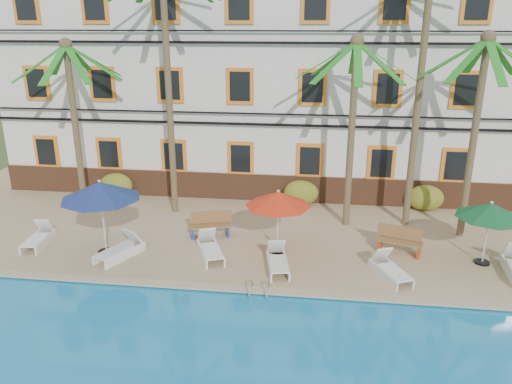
# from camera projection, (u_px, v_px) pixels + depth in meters

# --- Properties ---
(ground) EXTENTS (100.00, 100.00, 0.00)m
(ground) POSITION_uv_depth(u_px,v_px,m) (254.00, 283.00, 15.72)
(ground) COLOR #384C23
(ground) RESTS_ON ground
(pool_deck) EXTENTS (30.00, 12.00, 0.25)m
(pool_deck) POSITION_uv_depth(u_px,v_px,m) (270.00, 220.00, 20.37)
(pool_deck) COLOR tan
(pool_deck) RESTS_ON ground
(pool_coping) EXTENTS (30.00, 0.35, 0.06)m
(pool_coping) POSITION_uv_depth(u_px,v_px,m) (250.00, 290.00, 14.79)
(pool_coping) COLOR tan
(pool_coping) RESTS_ON pool_deck
(hotel_building) EXTENTS (25.40, 6.44, 10.22)m
(hotel_building) POSITION_uv_depth(u_px,v_px,m) (282.00, 76.00, 23.33)
(hotel_building) COLOR silver
(hotel_building) RESTS_ON pool_deck
(palm_a) EXTENTS (4.25, 4.25, 6.97)m
(palm_a) POSITION_uv_depth(u_px,v_px,m) (72.00, 101.00, 19.92)
(palm_a) COLOR brown
(palm_a) RESTS_ON pool_deck
(palm_b) EXTENTS (4.25, 4.25, 9.84)m
(palm_b) POSITION_uv_depth(u_px,v_px,m) (167.00, 60.00, 18.95)
(palm_b) COLOR brown
(palm_b) RESTS_ON pool_deck
(palm_c) EXTENTS (4.25, 4.25, 7.16)m
(palm_c) POSITION_uv_depth(u_px,v_px,m) (353.00, 106.00, 18.11)
(palm_c) COLOR brown
(palm_c) RESTS_ON pool_deck
(palm_d) EXTENTS (4.25, 4.25, 9.92)m
(palm_d) POSITION_uv_depth(u_px,v_px,m) (422.00, 61.00, 17.63)
(palm_d) COLOR brown
(palm_d) RESTS_ON pool_deck
(palm_e) EXTENTS (4.25, 4.25, 7.31)m
(palm_e) POSITION_uv_depth(u_px,v_px,m) (478.00, 109.00, 17.07)
(palm_e) COLOR brown
(palm_e) RESTS_ON pool_deck
(shrub_left) EXTENTS (1.50, 0.90, 1.10)m
(shrub_left) POSITION_uv_depth(u_px,v_px,m) (117.00, 185.00, 22.52)
(shrub_left) COLOR #2D5C1A
(shrub_left) RESTS_ON pool_deck
(shrub_mid) EXTENTS (1.50, 0.90, 1.10)m
(shrub_mid) POSITION_uv_depth(u_px,v_px,m) (301.00, 193.00, 21.51)
(shrub_mid) COLOR #2D5C1A
(shrub_mid) RESTS_ON pool_deck
(shrub_right) EXTENTS (1.50, 0.90, 1.10)m
(shrub_right) POSITION_uv_depth(u_px,v_px,m) (426.00, 198.00, 20.88)
(shrub_right) COLOR #2D5C1A
(shrub_right) RESTS_ON pool_deck
(umbrella_blue) EXTENTS (2.67, 2.67, 2.66)m
(umbrella_blue) POSITION_uv_depth(u_px,v_px,m) (100.00, 191.00, 16.42)
(umbrella_blue) COLOR black
(umbrella_blue) RESTS_ON pool_deck
(umbrella_red) EXTENTS (2.26, 2.26, 2.26)m
(umbrella_red) POSITION_uv_depth(u_px,v_px,m) (278.00, 199.00, 16.68)
(umbrella_red) COLOR black
(umbrella_red) RESTS_ON pool_deck
(umbrella_green) EXTENTS (2.18, 2.18, 2.19)m
(umbrella_green) POSITION_uv_depth(u_px,v_px,m) (490.00, 211.00, 15.86)
(umbrella_green) COLOR black
(umbrella_green) RESTS_ON pool_deck
(lounger_a) EXTENTS (0.77, 1.75, 0.80)m
(lounger_a) POSITION_uv_depth(u_px,v_px,m) (39.00, 238.00, 17.76)
(lounger_a) COLOR silver
(lounger_a) RESTS_ON pool_deck
(lounger_b) EXTENTS (1.34, 1.91, 0.85)m
(lounger_b) POSITION_uv_depth(u_px,v_px,m) (120.00, 249.00, 16.83)
(lounger_b) COLOR silver
(lounger_b) RESTS_ON pool_deck
(lounger_c) EXTENTS (1.31, 1.92, 0.85)m
(lounger_c) POSITION_uv_depth(u_px,v_px,m) (210.00, 249.00, 16.88)
(lounger_c) COLOR silver
(lounger_c) RESTS_ON pool_deck
(lounger_d) EXTENTS (0.92, 1.81, 0.82)m
(lounger_d) POSITION_uv_depth(u_px,v_px,m) (278.00, 261.00, 16.04)
(lounger_d) COLOR silver
(lounger_d) RESTS_ON pool_deck
(lounger_e) EXTENTS (1.25, 1.82, 0.81)m
(lounger_e) POSITION_uv_depth(u_px,v_px,m) (390.00, 269.00, 15.51)
(lounger_e) COLOR silver
(lounger_e) RESTS_ON pool_deck
(bench_left) EXTENTS (1.57, 0.86, 0.93)m
(bench_left) POSITION_uv_depth(u_px,v_px,m) (210.00, 224.00, 18.42)
(bench_left) COLOR olive
(bench_left) RESTS_ON pool_deck
(bench_right) EXTENTS (1.57, 0.92, 0.93)m
(bench_right) POSITION_uv_depth(u_px,v_px,m) (400.00, 240.00, 17.08)
(bench_right) COLOR olive
(bench_right) RESTS_ON pool_deck
(pool_ladder) EXTENTS (0.54, 0.74, 0.74)m
(pool_ladder) POSITION_uv_depth(u_px,v_px,m) (259.00, 293.00, 14.67)
(pool_ladder) COLOR silver
(pool_ladder) RESTS_ON ground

